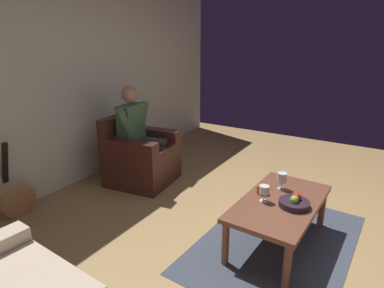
{
  "coord_description": "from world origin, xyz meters",
  "views": [
    {
      "loc": [
        2.6,
        0.48,
        1.75
      ],
      "look_at": [
        -0.19,
        -1.25,
        0.67
      ],
      "focal_mm": 30.24,
      "sensor_mm": 36.0,
      "label": 1
    }
  ],
  "objects": [
    {
      "name": "wall_back",
      "position": [
        0.0,
        -2.8,
        1.37
      ],
      "size": [
        5.91,
        0.06,
        2.75
      ],
      "primitive_type": "cube",
      "color": "silver",
      "rests_on": "ground"
    },
    {
      "name": "guitar",
      "position": [
        1.03,
        -2.6,
        0.21
      ],
      "size": [
        0.35,
        0.32,
        0.92
      ],
      "color": "#AA7849",
      "rests_on": "ground"
    },
    {
      "name": "candle_jar",
      "position": [
        0.05,
        -0.37,
        0.46
      ],
      "size": [
        0.09,
        0.09,
        0.08
      ],
      "primitive_type": "cylinder",
      "color": "#AA4315",
      "rests_on": "coffee_table"
    },
    {
      "name": "wine_glass_far",
      "position": [
        0.18,
        -0.3,
        0.52
      ],
      "size": [
        0.08,
        0.08,
        0.15
      ],
      "color": "silver",
      "rests_on": "coffee_table"
    },
    {
      "name": "rug",
      "position": [
        0.1,
        -0.18,
        0.0
      ],
      "size": [
        1.87,
        1.28,
        0.01
      ],
      "primitive_type": "cube",
      "rotation": [
        0.0,
        0.0,
        -0.04
      ],
      "color": "#3B4350",
      "rests_on": "ground"
    },
    {
      "name": "person_seated",
      "position": [
        -0.3,
        -2.07,
        0.65
      ],
      "size": [
        0.64,
        0.6,
        1.21
      ],
      "rotation": [
        0.0,
        0.0,
        0.14
      ],
      "color": "#466C46",
      "rests_on": "ground"
    },
    {
      "name": "ground_plane",
      "position": [
        0.0,
        0.0,
        0.0
      ],
      "size": [
        6.64,
        6.64,
        0.0
      ],
      "primitive_type": "plane",
      "color": "#A17F4E"
    },
    {
      "name": "fruit_bowl",
      "position": [
        0.13,
        -0.05,
        0.46
      ],
      "size": [
        0.25,
        0.25,
        0.11
      ],
      "color": "#291C27",
      "rests_on": "coffee_table"
    },
    {
      "name": "wine_glass_near",
      "position": [
        -0.13,
        -0.24,
        0.53
      ],
      "size": [
        0.09,
        0.09,
        0.16
      ],
      "color": "silver",
      "rests_on": "coffee_table"
    },
    {
      "name": "coffee_table",
      "position": [
        0.1,
        -0.18,
        0.37
      ],
      "size": [
        1.14,
        0.65,
        0.42
      ],
      "rotation": [
        0.0,
        0.0,
        -0.04
      ],
      "color": "brown",
      "rests_on": "ground"
    },
    {
      "name": "armchair",
      "position": [
        -0.3,
        -2.08,
        0.32
      ],
      "size": [
        0.83,
        0.83,
        0.85
      ],
      "rotation": [
        0.0,
        0.0,
        0.14
      ],
      "color": "#3F1E19",
      "rests_on": "ground"
    }
  ]
}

